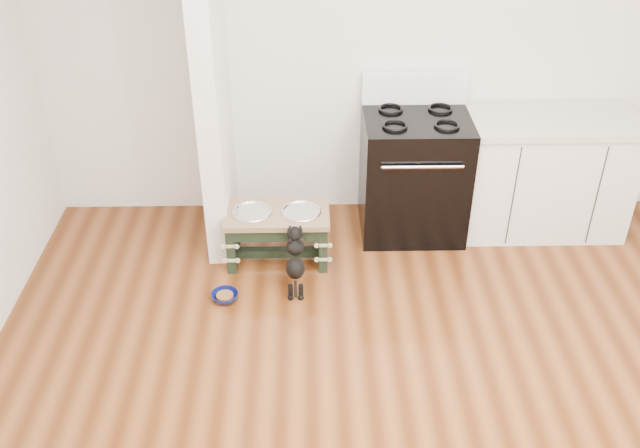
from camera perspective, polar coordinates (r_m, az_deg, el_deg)
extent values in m
plane|color=silver|center=(5.26, 4.92, 14.24)|extent=(5.00, 0.00, 5.00)
cube|color=silver|center=(4.90, -8.78, 12.53)|extent=(0.15, 0.80, 2.70)
cube|color=black|center=(5.34, 7.48, 3.90)|extent=(0.76, 0.65, 0.92)
cube|color=black|center=(5.11, 7.88, 1.60)|extent=(0.58, 0.02, 0.50)
cylinder|color=silver|center=(4.91, 8.22, 4.53)|extent=(0.56, 0.02, 0.02)
cube|color=white|center=(5.34, 7.55, 10.69)|extent=(0.76, 0.08, 0.22)
torus|color=black|center=(4.98, 6.01, 7.84)|extent=(0.18, 0.18, 0.02)
torus|color=black|center=(5.03, 10.12, 7.79)|extent=(0.18, 0.18, 0.02)
torus|color=black|center=(5.23, 5.68, 9.16)|extent=(0.18, 0.18, 0.02)
torus|color=black|center=(5.28, 9.61, 9.11)|extent=(0.18, 0.18, 0.02)
cube|color=silver|center=(5.60, 17.41, 3.70)|extent=(1.20, 0.60, 0.86)
cube|color=#BEB7A2|center=(5.41, 18.21, 7.89)|extent=(1.24, 0.64, 0.05)
cube|color=black|center=(5.59, 17.49, -1.01)|extent=(1.20, 0.06, 0.10)
cube|color=black|center=(5.12, -7.00, -1.19)|extent=(0.06, 0.35, 0.36)
cube|color=black|center=(5.09, 0.22, -1.12)|extent=(0.06, 0.35, 0.36)
cube|color=black|center=(4.88, -3.51, -0.91)|extent=(0.58, 0.03, 0.09)
cube|color=black|center=(5.16, -3.36, -2.26)|extent=(0.58, 0.06, 0.06)
cube|color=brown|center=(4.98, -3.48, 0.74)|extent=(0.73, 0.39, 0.04)
cylinder|color=silver|center=(4.99, -5.43, 0.74)|extent=(0.25, 0.25, 0.05)
cylinder|color=silver|center=(4.98, -1.51, 0.78)|extent=(0.25, 0.25, 0.05)
torus|color=silver|center=(4.98, -5.45, 0.98)|extent=(0.29, 0.29, 0.02)
torus|color=silver|center=(4.96, -1.52, 1.02)|extent=(0.29, 0.29, 0.02)
cylinder|color=black|center=(4.80, -2.38, -5.43)|extent=(0.03, 0.03, 0.11)
cylinder|color=black|center=(4.80, -1.53, -5.43)|extent=(0.03, 0.03, 0.11)
sphere|color=black|center=(4.82, -2.37, -5.91)|extent=(0.04, 0.04, 0.04)
sphere|color=black|center=(4.82, -1.53, -5.90)|extent=(0.04, 0.04, 0.04)
ellipsoid|color=black|center=(4.77, -1.98, -3.54)|extent=(0.13, 0.30, 0.26)
sphere|color=black|center=(4.78, -1.99, -1.84)|extent=(0.12, 0.12, 0.12)
sphere|color=black|center=(4.76, -2.01, -0.81)|extent=(0.10, 0.10, 0.10)
sphere|color=black|center=(4.82, -2.40, -0.35)|extent=(0.04, 0.04, 0.04)
sphere|color=black|center=(4.82, -1.59, -0.34)|extent=(0.04, 0.04, 0.04)
cylinder|color=black|center=(4.73, -1.98, -5.20)|extent=(0.02, 0.08, 0.10)
torus|color=#D43E66|center=(4.77, -2.00, -1.31)|extent=(0.10, 0.06, 0.09)
imported|color=#0B124E|center=(4.84, -7.62, -5.78)|extent=(0.23, 0.23, 0.06)
cylinder|color=brown|center=(4.84, -7.63, -5.74)|extent=(0.11, 0.11, 0.02)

